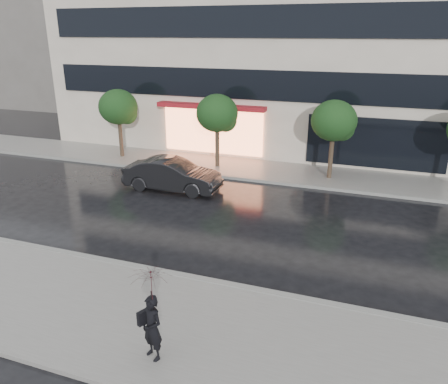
% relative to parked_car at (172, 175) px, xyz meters
% --- Properties ---
extents(ground, '(120.00, 120.00, 0.00)m').
position_rel_parked_car_xyz_m(ground, '(3.74, -6.00, -0.75)').
color(ground, black).
rests_on(ground, ground).
extents(sidewalk_near, '(60.00, 4.50, 0.12)m').
position_rel_parked_car_xyz_m(sidewalk_near, '(3.74, -9.25, -0.69)').
color(sidewalk_near, slate).
rests_on(sidewalk_near, ground).
extents(sidewalk_far, '(60.00, 3.50, 0.12)m').
position_rel_parked_car_xyz_m(sidewalk_far, '(3.74, 4.25, -0.69)').
color(sidewalk_far, slate).
rests_on(sidewalk_far, ground).
extents(curb_near, '(60.00, 0.25, 0.14)m').
position_rel_parked_car_xyz_m(curb_near, '(3.74, -7.00, -0.68)').
color(curb_near, gray).
rests_on(curb_near, ground).
extents(curb_far, '(60.00, 0.25, 0.14)m').
position_rel_parked_car_xyz_m(curb_far, '(3.74, 2.50, -0.68)').
color(curb_far, gray).
rests_on(curb_far, ground).
extents(bg_building_left, '(14.00, 10.00, 12.00)m').
position_rel_parked_car_xyz_m(bg_building_left, '(-24.26, 20.00, 5.25)').
color(bg_building_left, '#59544F').
rests_on(bg_building_left, ground).
extents(tree_far_west, '(2.20, 2.20, 3.99)m').
position_rel_parked_car_xyz_m(tree_far_west, '(-5.20, 4.03, 2.17)').
color(tree_far_west, '#33261C').
rests_on(tree_far_west, ground).
extents(tree_mid_west, '(2.20, 2.20, 3.99)m').
position_rel_parked_car_xyz_m(tree_mid_west, '(0.80, 4.03, 2.17)').
color(tree_mid_west, '#33261C').
rests_on(tree_mid_west, ground).
extents(tree_mid_east, '(2.20, 2.20, 3.99)m').
position_rel_parked_car_xyz_m(tree_mid_east, '(6.80, 4.03, 2.17)').
color(tree_mid_east, '#33261C').
rests_on(tree_mid_east, ground).
extents(parked_car, '(4.57, 1.67, 1.50)m').
position_rel_parked_car_xyz_m(parked_car, '(0.00, 0.00, 0.00)').
color(parked_car, black).
rests_on(parked_car, ground).
extents(pedestrian_with_umbrella, '(1.23, 1.24, 2.26)m').
position_rel_parked_car_xyz_m(pedestrian_with_umbrella, '(4.63, -10.44, 0.87)').
color(pedestrian_with_umbrella, black).
rests_on(pedestrian_with_umbrella, sidewalk_near).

